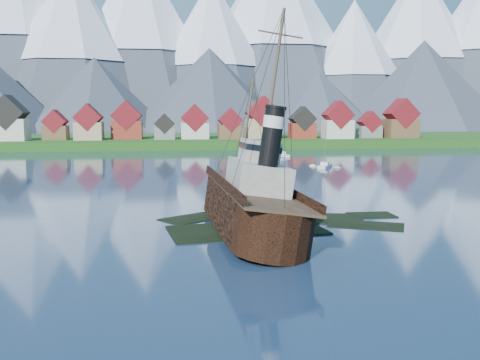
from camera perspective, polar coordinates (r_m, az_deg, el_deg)
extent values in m
plane|color=#1A2E49|center=(65.54, 3.08, -4.96)|extent=(1400.00, 1400.00, 0.00)
cube|color=black|center=(63.21, 0.72, -5.71)|extent=(19.08, 11.42, 1.00)
cube|color=black|center=(70.73, 7.28, -4.42)|extent=(15.15, 9.76, 1.00)
cube|color=black|center=(74.62, 3.33, -3.67)|extent=(11.45, 9.06, 1.00)
cube|color=black|center=(67.88, 13.28, -5.09)|extent=(10.27, 8.34, 1.00)
cube|color=black|center=(70.48, -5.05, -4.44)|extent=(9.42, 8.68, 1.00)
cube|color=black|center=(74.40, 13.83, -3.96)|extent=(6.00, 4.00, 1.00)
cube|color=#214E16|center=(233.67, -4.53, 3.88)|extent=(600.00, 80.00, 3.20)
cube|color=#3F3D38|center=(195.81, -3.96, 3.22)|extent=(600.00, 2.50, 2.00)
cube|color=beige|center=(220.47, -23.36, 4.95)|extent=(13.00, 10.50, 8.20)
cube|color=black|center=(220.36, -23.45, 6.62)|extent=(13.24, 10.71, 13.24)
cube|color=brown|center=(220.60, -19.05, 4.79)|extent=(9.00, 8.00, 5.50)
cube|color=maroon|center=(220.49, -19.09, 5.93)|extent=(9.16, 8.16, 9.16)
cube|color=tan|center=(215.38, -15.81, 5.04)|extent=(10.50, 9.00, 6.80)
cube|color=maroon|center=(215.26, -15.86, 6.44)|extent=(10.69, 9.18, 10.69)
cube|color=maroon|center=(219.76, -11.96, 5.25)|extent=(12.00, 8.50, 7.20)
cube|color=maroon|center=(219.65, -12.00, 6.75)|extent=(12.22, 8.67, 12.22)
cube|color=slate|center=(214.14, -8.04, 4.96)|extent=(8.00, 7.00, 4.80)
cube|color=black|center=(214.02, -8.06, 5.99)|extent=(8.15, 7.14, 8.15)
cube|color=beige|center=(217.31, -4.86, 5.25)|extent=(11.00, 9.50, 6.40)
cube|color=maroon|center=(217.19, -4.87, 6.62)|extent=(11.20, 9.69, 11.20)
cube|color=brown|center=(214.43, -1.05, 5.17)|extent=(9.50, 8.00, 5.80)
cube|color=maroon|center=(214.30, -1.06, 6.40)|extent=(9.67, 8.16, 9.67)
cube|color=tan|center=(221.31, 2.42, 5.52)|extent=(13.50, 10.00, 8.00)
cube|color=maroon|center=(221.20, 2.43, 7.18)|extent=(13.75, 10.20, 13.75)
cube|color=maroon|center=(221.71, 6.65, 5.24)|extent=(10.00, 8.50, 6.20)
cube|color=black|center=(221.59, 6.67, 6.51)|extent=(10.18, 8.67, 10.18)
cube|color=beige|center=(222.63, 10.35, 5.35)|extent=(11.50, 9.00, 7.50)
cube|color=maroon|center=(222.52, 10.39, 6.85)|extent=(11.71, 9.18, 11.71)
cube|color=slate|center=(231.41, 13.60, 5.03)|extent=(9.00, 7.50, 5.00)
cube|color=maroon|center=(231.30, 13.63, 6.04)|extent=(9.16, 7.65, 9.16)
cube|color=brown|center=(234.50, 16.76, 5.29)|extent=(12.50, 10.00, 7.80)
cube|color=maroon|center=(234.39, 16.82, 6.79)|extent=(12.73, 10.20, 12.73)
cone|color=#2D333D|center=(588.56, -22.75, 15.22)|extent=(250.00, 250.00, 205.00)
cone|color=#2D333D|center=(528.74, -17.46, 13.40)|extent=(180.00, 180.00, 150.00)
cone|color=white|center=(532.92, -17.58, 16.61)|extent=(111.60, 111.60, 90.00)
cone|color=#2D333D|center=(563.56, -10.57, 14.75)|extent=(210.00, 210.00, 180.00)
cone|color=white|center=(569.42, -10.66, 18.34)|extent=(130.20, 130.20, 108.00)
cone|color=#2D333D|center=(537.57, -2.99, 13.35)|extent=(170.00, 170.00, 145.00)
cone|color=white|center=(541.39, -3.01, 16.40)|extent=(105.40, 105.40, 87.00)
cone|color=#2D333D|center=(594.63, 3.63, 15.43)|extent=(240.00, 240.00, 200.00)
cone|color=#2D333D|center=(555.59, 11.98, 11.97)|extent=(150.00, 150.00, 125.00)
cone|color=white|center=(558.24, 12.05, 14.53)|extent=(93.00, 93.00, 75.00)
cone|color=#2D333D|center=(615.65, 18.32, 13.40)|extent=(200.00, 200.00, 170.00)
cone|color=white|center=(620.39, 18.45, 16.52)|extent=(124.00, 124.00, 102.00)
cone|color=#2D333D|center=(441.02, -15.18, 8.76)|extent=(120.00, 120.00, 58.00)
cone|color=#2D333D|center=(433.46, -3.25, 9.56)|extent=(136.00, 136.00, 66.00)
cone|color=#2D333D|center=(452.72, 8.28, 8.39)|extent=(110.00, 110.00, 50.00)
cone|color=#2D333D|center=(482.43, 18.90, 9.49)|extent=(150.00, 150.00, 75.00)
cube|color=black|center=(62.39, 0.78, -3.25)|extent=(7.79, 22.44, 4.68)
cone|color=black|center=(76.63, -0.77, -1.27)|extent=(7.79, 7.79, 7.79)
cylinder|color=black|center=(51.53, 2.57, -5.52)|extent=(7.79, 7.79, 4.68)
cube|color=#4C3826|center=(61.98, 0.79, -1.02)|extent=(7.64, 29.61, 0.28)
cube|color=black|center=(61.50, -2.66, -0.63)|extent=(0.22, 28.68, 1.00)
cube|color=black|center=(62.55, 4.18, -0.50)|extent=(0.22, 28.68, 1.00)
cube|color=#ADA89E|center=(60.12, 1.02, 0.32)|extent=(5.79, 9.46, 3.34)
cube|color=#ADA89E|center=(60.94, 0.87, 3.15)|extent=(4.01, 4.45, 2.45)
cylinder|color=black|center=(56.10, 1.58, 4.72)|extent=(2.12, 2.12, 6.23)
cylinder|color=silver|center=(56.05, 1.59, 6.32)|extent=(2.23, 2.23, 1.22)
cylinder|color=#473828|center=(70.19, -0.24, 5.52)|extent=(0.31, 0.31, 13.36)
cylinder|color=#473828|center=(58.71, 1.21, 11.26)|extent=(0.36, 0.36, 14.47)
cube|color=silver|center=(136.04, 9.04, 1.39)|extent=(5.70, 8.14, 1.15)
cube|color=silver|center=(135.95, 9.05, 1.77)|extent=(2.67, 2.86, 0.67)
cylinder|color=gray|center=(135.59, 9.09, 3.73)|extent=(0.13, 0.13, 9.98)
cube|color=silver|center=(169.31, 4.37, 2.61)|extent=(3.64, 10.62, 1.25)
cube|color=silver|center=(169.24, 4.37, 2.95)|extent=(2.57, 3.13, 0.73)
cylinder|color=gray|center=(168.93, 4.39, 4.65)|extent=(0.15, 0.15, 10.82)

